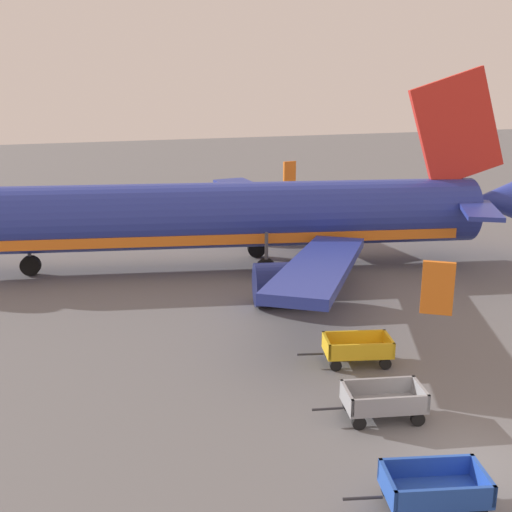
{
  "coord_description": "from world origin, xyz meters",
  "views": [
    {
      "loc": [
        -11.26,
        -11.89,
        10.19
      ],
      "look_at": [
        -1.53,
        13.07,
        2.8
      ],
      "focal_mm": 43.18,
      "sensor_mm": 36.0,
      "label": 1
    }
  ],
  "objects": [
    {
      "name": "airplane",
      "position": [
        0.14,
        20.53,
        3.05
      ],
      "size": [
        37.22,
        30.15,
        11.34
      ],
      "color": "#28389E",
      "rests_on": "ground"
    },
    {
      "name": "ground_plane",
      "position": [
        0.0,
        0.0,
        0.0
      ],
      "size": [
        220.0,
        220.0,
        0.0
      ],
      "primitive_type": "plane",
      "color": "slate"
    },
    {
      "name": "baggage_cart_fourth_in_row",
      "position": [
        -1.15,
        2.96,
        0.6
      ],
      "size": [
        3.62,
        1.98,
        1.07
      ],
      "color": "gray",
      "rests_on": "ground"
    },
    {
      "name": "baggage_cart_far_end",
      "position": [
        0.13,
        6.77,
        0.6
      ],
      "size": [
        3.61,
        2.07,
        1.07
      ],
      "color": "gold",
      "rests_on": "ground"
    },
    {
      "name": "baggage_cart_third_in_row",
      "position": [
        -2.39,
        -1.28,
        0.6
      ],
      "size": [
        3.61,
        2.06,
        1.07
      ],
      "color": "#234CB2",
      "rests_on": "ground"
    }
  ]
}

